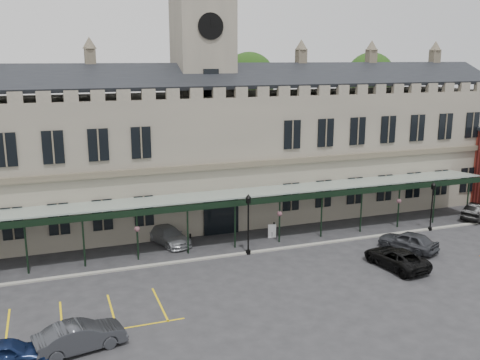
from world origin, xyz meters
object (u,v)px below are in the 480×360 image
object	(u,v)px
lamp_post_mid	(248,219)
car_right_b	(479,211)
car_van	(396,258)
clock_tower	(203,82)
car_left_a	(6,354)
station_building	(204,153)
car_left_b	(80,336)
car_taxi	(168,235)
lamp_post_right	(432,202)
car_right_a	(408,241)
sign_board	(272,231)

from	to	relation	value
lamp_post_mid	car_right_b	distance (m)	24.65
car_van	clock_tower	bearing A→B (deg)	-67.32
car_right_b	car_left_a	bearing A→B (deg)	80.79
station_building	car_right_b	distance (m)	27.28
car_left_b	car_taxi	xyz separation A→B (m)	(8.12, 14.98, -0.06)
station_building	car_left_b	size ratio (longest dim) A/B	12.46
lamp_post_right	car_right_a	bearing A→B (deg)	-144.92
car_taxi	car_right_a	bearing A→B (deg)	-43.51
car_taxi	clock_tower	bearing A→B (deg)	31.42
clock_tower	car_van	size ratio (longest dim) A/B	4.62
lamp_post_right	car_left_a	bearing A→B (deg)	-162.99
lamp_post_right	car_right_b	world-z (taller)	lamp_post_right
sign_board	car_taxi	xyz separation A→B (m)	(-8.86, 1.57, 0.15)
sign_board	car_left_b	world-z (taller)	car_left_b
lamp_post_mid	car_van	size ratio (longest dim) A/B	0.93
car_right_a	lamp_post_mid	bearing A→B (deg)	-42.35
station_building	lamp_post_mid	size ratio (longest dim) A/B	12.05
car_left_a	car_left_b	xyz separation A→B (m)	(3.63, 0.37, 0.06)
station_building	clock_tower	bearing A→B (deg)	90.00
lamp_post_right	car_right_b	bearing A→B (deg)	10.36
lamp_post_right	car_right_a	xyz separation A→B (m)	(-5.19, -3.65, -1.88)
car_right_b	clock_tower	bearing A→B (deg)	44.22
car_left_b	car_right_a	xyz separation A→B (m)	(26.12, 6.67, 0.02)
station_building	sign_board	size ratio (longest dim) A/B	49.70
clock_tower	sign_board	xyz separation A→B (m)	(3.86, -7.57, -12.52)
station_building	lamp_post_right	size ratio (longest dim) A/B	13.20
car_taxi	station_building	bearing A→B (deg)	31.01
lamp_post_right	car_taxi	world-z (taller)	lamp_post_right
clock_tower	car_right_b	size ratio (longest dim) A/B	5.13
car_taxi	car_right_a	xyz separation A→B (m)	(18.00, -8.30, 0.08)
clock_tower	car_taxi	xyz separation A→B (m)	(-5.00, -6.00, -12.38)
lamp_post_mid	car_taxi	xyz separation A→B (m)	(-5.47, 4.61, -2.22)
car_right_b	car_taxi	bearing A→B (deg)	58.35
sign_board	station_building	bearing A→B (deg)	128.19
car_van	sign_board	bearing A→B (deg)	-64.89
car_taxi	car_right_b	world-z (taller)	car_right_b
car_right_b	sign_board	bearing A→B (deg)	59.87
car_left_a	car_right_b	bearing A→B (deg)	-71.14
car_left_a	car_right_b	world-z (taller)	car_right_b
clock_tower	car_left_a	bearing A→B (deg)	-128.12
sign_board	car_van	size ratio (longest dim) A/B	0.23
lamp_post_right	car_right_a	size ratio (longest dim) A/B	0.95
clock_tower	car_left_b	distance (m)	27.63
sign_board	car_taxi	bearing A→B (deg)	-179.15
clock_tower	car_taxi	bearing A→B (deg)	-129.83
lamp_post_right	car_left_a	world-z (taller)	lamp_post_right
station_building	lamp_post_right	bearing A→B (deg)	-30.15
lamp_post_right	car_right_b	xyz separation A→B (m)	(6.81, 1.24, -1.90)
car_right_a	car_right_b	bearing A→B (deg)	176.22
sign_board	car_left_a	distance (m)	24.78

